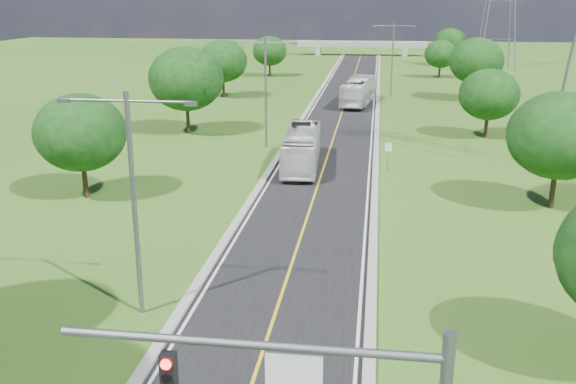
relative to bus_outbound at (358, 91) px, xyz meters
name	(u,v)px	position (x,y,z in m)	size (l,w,h in m)	color
ground	(340,119)	(-1.70, -10.30, -1.76)	(260.00, 260.00, 0.00)	#2E5518
road	(343,110)	(-1.70, -4.30, -1.73)	(8.00, 150.00, 0.06)	black
curb_left	(309,108)	(-5.95, -4.30, -1.65)	(0.50, 150.00, 0.22)	gray
curb_right	(378,110)	(2.55, -4.30, -1.65)	(0.50, 150.00, 0.22)	gray
speed_limit_sign	(388,152)	(3.50, -32.32, -0.16)	(0.55, 0.09, 2.40)	slate
overpass	(361,45)	(-1.70, 69.70, 0.65)	(30.00, 3.00, 3.20)	gray
streetlight_near_left	(133,187)	(-7.70, -58.30, 4.18)	(5.90, 0.25, 10.00)	slate
streetlight_mid_left	(266,83)	(-7.70, -25.30, 4.18)	(5.90, 0.25, 10.00)	slate
streetlight_far_right	(393,53)	(4.30, 7.70, 4.18)	(5.90, 0.25, 10.00)	slate
tree_lb	(80,133)	(-17.70, -42.30, 2.88)	(6.30, 6.30, 7.33)	black
tree_lc	(186,79)	(-16.70, -20.30, 3.81)	(7.56, 7.56, 8.79)	black
tree_ld	(223,61)	(-18.70, 3.70, 3.19)	(6.72, 6.72, 7.82)	black
tree_le	(270,51)	(-16.20, 27.70, 2.57)	(5.88, 5.88, 6.84)	black
tree_rb	(560,136)	(14.30, -40.30, 3.19)	(6.72, 6.72, 7.82)	black
tree_rc	(489,94)	(13.30, -18.30, 2.57)	(5.88, 5.88, 6.84)	black
tree_rd	(476,61)	(15.30, 5.70, 3.50)	(7.14, 7.14, 8.30)	black
tree_re	(441,54)	(12.80, 29.70, 2.26)	(5.46, 5.46, 6.35)	black
tree_rf	(450,42)	(16.30, 49.70, 2.88)	(6.30, 6.30, 7.33)	black
bus_outbound	(358,91)	(0.00, 0.00, 0.00)	(2.86, 12.24, 3.41)	silver
bus_inbound	(302,148)	(-3.53, -32.11, -0.13)	(2.64, 11.28, 3.14)	silver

